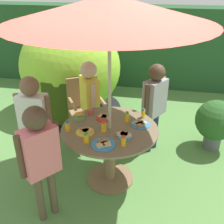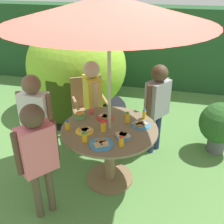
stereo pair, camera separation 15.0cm
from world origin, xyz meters
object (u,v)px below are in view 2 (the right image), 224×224
(juice_bottle_mid_right, at_px, (67,125))
(juice_bottle_spot_a, at_px, (121,141))
(child_in_yellow_shirt, at_px, (92,95))
(plate_near_left, at_px, (141,125))
(child_in_white_shirt, at_px, (35,113))
(plate_back_edge, at_px, (85,131))
(potted_plant, at_px, (220,124))
(plate_near_right, at_px, (105,117))
(juice_bottle_front_edge, at_px, (144,114))
(garden_table, at_px, (110,145))
(juice_bottle_center_front, at_px, (84,137))
(child_in_grey_shirt, at_px, (158,99))
(patio_umbrella, at_px, (109,9))
(juice_bottle_mid_left, at_px, (127,117))
(plate_far_left, at_px, (123,135))
(juice_bottle_center_back, at_px, (103,127))
(child_in_pink_shirt, at_px, (37,149))
(snack_bowl, at_px, (80,115))
(plate_far_right, at_px, (101,144))
(dome_tent, at_px, (77,67))
(wooden_chair, at_px, (89,105))
(cup_near, at_px, (92,111))

(juice_bottle_mid_right, bearing_deg, juice_bottle_spot_a, -14.45)
(child_in_yellow_shirt, bearing_deg, plate_near_left, 23.34)
(child_in_white_shirt, distance_m, plate_back_edge, 0.69)
(potted_plant, relative_size, plate_near_right, 3.78)
(juice_bottle_front_edge, height_order, juice_bottle_spot_a, juice_bottle_front_edge)
(garden_table, distance_m, juice_bottle_mid_right, 0.56)
(garden_table, relative_size, juice_bottle_front_edge, 9.09)
(potted_plant, distance_m, juice_bottle_front_edge, 1.26)
(plate_back_edge, relative_size, juice_bottle_center_front, 1.83)
(child_in_grey_shirt, xyz_separation_m, plate_near_left, (-0.14, -0.63, -0.07))
(patio_umbrella, height_order, child_in_yellow_shirt, patio_umbrella)
(child_in_grey_shirt, xyz_separation_m, juice_bottle_mid_right, (-0.94, -0.92, -0.03))
(plate_near_left, height_order, juice_bottle_mid_left, juice_bottle_mid_left)
(child_in_white_shirt, height_order, plate_near_right, child_in_white_shirt)
(garden_table, xyz_separation_m, child_in_yellow_shirt, (-0.42, 0.67, 0.33))
(child_in_grey_shirt, bearing_deg, plate_near_left, 19.65)
(garden_table, distance_m, juice_bottle_spot_a, 0.48)
(child_in_yellow_shirt, bearing_deg, plate_back_edge, -20.57)
(plate_back_edge, relative_size, juice_bottle_front_edge, 1.66)
(juice_bottle_front_edge, bearing_deg, plate_near_right, -166.70)
(plate_far_left, distance_m, juice_bottle_center_back, 0.25)
(patio_umbrella, height_order, plate_back_edge, patio_umbrella)
(juice_bottle_center_front, bearing_deg, plate_back_edge, 108.89)
(child_in_pink_shirt, bearing_deg, patio_umbrella, 0.00)
(snack_bowl, relative_size, juice_bottle_center_front, 1.17)
(plate_far_right, relative_size, juice_bottle_mid_right, 2.11)
(snack_bowl, bearing_deg, juice_bottle_mid_right, -98.63)
(juice_bottle_front_edge, bearing_deg, patio_umbrella, -137.38)
(plate_near_right, distance_m, juice_bottle_front_edge, 0.49)
(dome_tent, xyz_separation_m, child_in_yellow_shirt, (0.68, -1.19, 0.02))
(garden_table, bearing_deg, snack_bowl, 159.98)
(plate_far_left, relative_size, juice_bottle_center_back, 1.50)
(juice_bottle_front_edge, distance_m, juice_bottle_spot_a, 0.67)
(wooden_chair, xyz_separation_m, child_in_white_shirt, (-0.35, -0.96, 0.31))
(dome_tent, bearing_deg, juice_bottle_center_front, -70.22)
(juice_bottle_center_front, bearing_deg, garden_table, 60.53)
(child_in_pink_shirt, relative_size, juice_bottle_center_front, 11.68)
(wooden_chair, relative_size, snack_bowl, 7.22)
(garden_table, distance_m, plate_near_left, 0.45)
(patio_umbrella, distance_m, juice_bottle_center_back, 1.25)
(plate_back_edge, distance_m, juice_bottle_front_edge, 0.78)
(child_in_yellow_shirt, relative_size, snack_bowl, 9.98)
(child_in_white_shirt, height_order, juice_bottle_center_back, child_in_white_shirt)
(potted_plant, xyz_separation_m, child_in_pink_shirt, (-1.92, -1.68, 0.40))
(snack_bowl, distance_m, plate_near_right, 0.31)
(cup_near, bearing_deg, snack_bowl, -123.48)
(juice_bottle_front_edge, distance_m, cup_near, 0.67)
(juice_bottle_mid_right, bearing_deg, plate_near_left, 19.82)
(juice_bottle_mid_right, relative_size, juice_bottle_front_edge, 0.97)
(potted_plant, bearing_deg, child_in_pink_shirt, -138.90)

